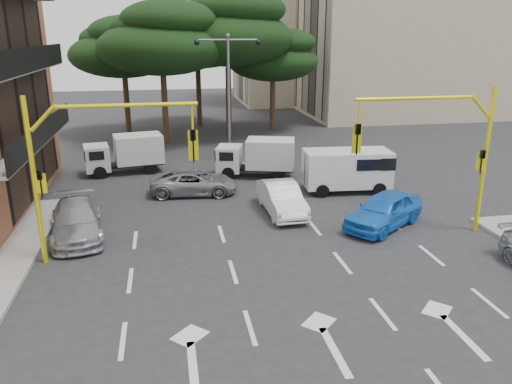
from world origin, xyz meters
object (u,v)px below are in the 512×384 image
signal_mast_left (86,156)px  car_silver_cross_a (194,183)px  car_blue_compact (384,210)px  van_white (347,171)px  street_lamp_center (229,75)px  car_white_hatch (282,198)px  box_truck_a (125,154)px  car_silver_wagon (76,221)px  box_truck_b (256,158)px  signal_mast_right (447,141)px

signal_mast_left → car_silver_cross_a: (4.05, 7.12, -3.27)m
car_blue_compact → van_white: 5.14m
street_lamp_center → car_white_hatch: 11.49m
van_white → box_truck_a: size_ratio=0.98×
car_blue_compact → car_silver_wagon: car_blue_compact is taller
car_white_hatch → box_truck_b: 6.25m
signal_mast_right → car_blue_compact: 3.82m
car_silver_wagon → car_silver_cross_a: bearing=34.3°
signal_mast_left → street_lamp_center: street_lamp_center is taller
car_silver_cross_a → van_white: van_white is taller
car_blue_compact → box_truck_a: 15.80m
signal_mast_right → street_lamp_center: size_ratio=0.77×
car_white_hatch → signal_mast_right: bearing=-34.1°
signal_mast_left → car_blue_compact: size_ratio=1.38×
signal_mast_right → box_truck_b: 11.74m
car_white_hatch → car_blue_compact: bearing=-34.8°
car_blue_compact → box_truck_a: box_truck_a is taller
car_white_hatch → box_truck_b: size_ratio=0.95×
car_white_hatch → car_silver_cross_a: 5.18m
car_silver_cross_a → box_truck_b: size_ratio=0.99×
car_silver_wagon → van_white: bearing=7.6°
car_white_hatch → box_truck_b: bearing=88.0°
car_silver_wagon → signal_mast_right: bearing=-18.1°
signal_mast_right → street_lamp_center: bearing=115.9°
signal_mast_right → van_white: (-1.68, 6.22, -2.77)m
box_truck_a → car_blue_compact: bearing=-143.9°
car_silver_cross_a → van_white: (7.88, -0.90, 0.49)m
car_silver_wagon → box_truck_b: (8.82, 7.50, 0.42)m
signal_mast_left → car_blue_compact: (11.74, 1.10, -3.14)m
car_blue_compact → car_silver_wagon: 12.81m
street_lamp_center → van_white: street_lamp_center is taller
box_truck_a → box_truck_b: box_truck_a is taller
car_blue_compact → car_silver_cross_a: bearing=-164.4°
signal_mast_left → box_truck_a: 12.33m
box_truck_b → car_blue_compact: bearing=-139.8°
car_white_hatch → van_white: bearing=30.5°
box_truck_b → box_truck_a: bearing=89.7°
car_white_hatch → car_silver_wagon: (-8.85, -1.25, -0.02)m
box_truck_a → van_white: bearing=-126.7°
van_white → box_truck_b: van_white is taller
signal_mast_right → van_white: signal_mast_right is taller
car_silver_wagon → box_truck_a: size_ratio=1.04×
car_blue_compact → box_truck_b: box_truck_b is taller
car_white_hatch → car_silver_cross_a: (-3.79, 3.54, -0.09)m
street_lamp_center → van_white: bearing=-56.7°
van_white → box_truck_b: 5.48m
signal_mast_left → van_white: size_ratio=1.35×
car_silver_wagon → car_silver_cross_a: car_silver_wagon is taller
car_blue_compact → car_silver_cross_a: car_blue_compact is taller
box_truck_b → car_silver_wagon: bearing=146.3°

